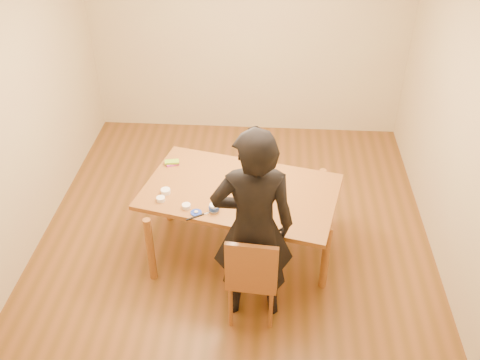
# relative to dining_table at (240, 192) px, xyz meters

# --- Properties ---
(room_shell) EXTENTS (4.00, 4.50, 2.70)m
(room_shell) POSITION_rel_dining_table_xyz_m (-0.07, 0.55, 0.62)
(room_shell) COLOR brown
(room_shell) RESTS_ON ground
(dining_table) EXTENTS (1.96, 1.42, 0.04)m
(dining_table) POSITION_rel_dining_table_xyz_m (0.00, 0.00, 0.00)
(dining_table) COLOR brown
(dining_table) RESTS_ON floor
(dining_chair) EXTENTS (0.43, 0.43, 0.04)m
(dining_chair) POSITION_rel_dining_table_xyz_m (0.15, -0.78, -0.28)
(dining_chair) COLOR brown
(dining_chair) RESTS_ON floor
(cake_plate) EXTENTS (0.29, 0.29, 0.02)m
(cake_plate) POSITION_rel_dining_table_xyz_m (0.24, -0.01, 0.03)
(cake_plate) COLOR red
(cake_plate) RESTS_ON dining_table
(cake) EXTENTS (0.19, 0.19, 0.06)m
(cake) POSITION_rel_dining_table_xyz_m (0.24, -0.01, 0.08)
(cake) COLOR white
(cake) RESTS_ON cake_plate
(frosting_dome) EXTENTS (0.19, 0.19, 0.03)m
(frosting_dome) POSITION_rel_dining_table_xyz_m (0.24, -0.01, 0.12)
(frosting_dome) COLOR white
(frosting_dome) RESTS_ON cake
(frosting_tub) EXTENTS (0.08, 0.08, 0.07)m
(frosting_tub) POSITION_rel_dining_table_xyz_m (-0.21, -0.33, 0.06)
(frosting_tub) COLOR white
(frosting_tub) RESTS_ON dining_table
(frosting_lid) EXTENTS (0.10, 0.10, 0.01)m
(frosting_lid) POSITION_rel_dining_table_xyz_m (-0.36, -0.37, 0.03)
(frosting_lid) COLOR #1B33B0
(frosting_lid) RESTS_ON dining_table
(frosting_dollop) EXTENTS (0.04, 0.04, 0.02)m
(frosting_dollop) POSITION_rel_dining_table_xyz_m (-0.36, -0.37, 0.04)
(frosting_dollop) COLOR white
(frosting_dollop) RESTS_ON frosting_lid
(ramekin_green) EXTENTS (0.08, 0.08, 0.04)m
(ramekin_green) POSITION_rel_dining_table_xyz_m (-0.46, -0.30, 0.04)
(ramekin_green) COLOR white
(ramekin_green) RESTS_ON dining_table
(ramekin_yellow) EXTENTS (0.09, 0.09, 0.04)m
(ramekin_yellow) POSITION_rel_dining_table_xyz_m (-0.68, -0.10, 0.04)
(ramekin_yellow) COLOR white
(ramekin_yellow) RESTS_ON dining_table
(ramekin_multi) EXTENTS (0.08, 0.08, 0.04)m
(ramekin_multi) POSITION_rel_dining_table_xyz_m (-0.71, -0.21, 0.04)
(ramekin_multi) COLOR white
(ramekin_multi) RESTS_ON dining_table
(candy_box_pink) EXTENTS (0.14, 0.11, 0.02)m
(candy_box_pink) POSITION_rel_dining_table_xyz_m (-0.70, 0.37, 0.03)
(candy_box_pink) COLOR #EC37C1
(candy_box_pink) RESTS_ON dining_table
(candy_box_green) EXTENTS (0.15, 0.10, 0.02)m
(candy_box_green) POSITION_rel_dining_table_xyz_m (-0.70, 0.37, 0.05)
(candy_box_green) COLOR #1B9222
(candy_box_green) RESTS_ON candy_box_pink
(spatula) EXTENTS (0.15, 0.11, 0.01)m
(spatula) POSITION_rel_dining_table_xyz_m (-0.36, -0.42, 0.03)
(spatula) COLOR black
(spatula) RESTS_ON dining_table
(person) EXTENTS (0.71, 0.50, 1.85)m
(person) POSITION_rel_dining_table_xyz_m (0.15, -0.73, 0.19)
(person) COLOR black
(person) RESTS_ON floor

